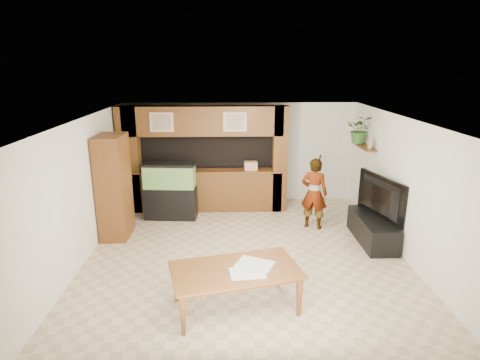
{
  "coord_description": "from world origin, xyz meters",
  "views": [
    {
      "loc": [
        -0.31,
        -7.07,
        3.55
      ],
      "look_at": [
        -0.08,
        0.6,
        1.32
      ],
      "focal_mm": 30.0,
      "sensor_mm": 36.0,
      "label": 1
    }
  ],
  "objects_px": {
    "aquarium": "(170,192)",
    "person": "(314,193)",
    "dining_table": "(236,290)",
    "pantry_cabinet": "(114,187)",
    "television": "(375,198)"
  },
  "relations": [
    {
      "from": "pantry_cabinet",
      "to": "person",
      "type": "distance_m",
      "value": 4.29
    },
    {
      "from": "television",
      "to": "dining_table",
      "type": "bearing_deg",
      "value": 113.55
    },
    {
      "from": "aquarium",
      "to": "person",
      "type": "distance_m",
      "value": 3.33
    },
    {
      "from": "aquarium",
      "to": "television",
      "type": "relative_size",
      "value": 0.9
    },
    {
      "from": "person",
      "to": "aquarium",
      "type": "bearing_deg",
      "value": 11.51
    },
    {
      "from": "person",
      "to": "dining_table",
      "type": "height_order",
      "value": "person"
    },
    {
      "from": "aquarium",
      "to": "pantry_cabinet",
      "type": "bearing_deg",
      "value": -131.75
    },
    {
      "from": "pantry_cabinet",
      "to": "person",
      "type": "bearing_deg",
      "value": 3.96
    },
    {
      "from": "pantry_cabinet",
      "to": "aquarium",
      "type": "bearing_deg",
      "value": 43.93
    },
    {
      "from": "pantry_cabinet",
      "to": "person",
      "type": "height_order",
      "value": "pantry_cabinet"
    },
    {
      "from": "aquarium",
      "to": "dining_table",
      "type": "height_order",
      "value": "aquarium"
    },
    {
      "from": "dining_table",
      "to": "person",
      "type": "bearing_deg",
      "value": 46.43
    },
    {
      "from": "dining_table",
      "to": "television",
      "type": "bearing_deg",
      "value": 25.6
    },
    {
      "from": "aquarium",
      "to": "television",
      "type": "bearing_deg",
      "value": -14.11
    },
    {
      "from": "aquarium",
      "to": "person",
      "type": "relative_size",
      "value": 0.84
    }
  ]
}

